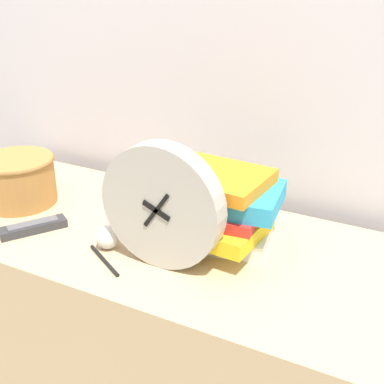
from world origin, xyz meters
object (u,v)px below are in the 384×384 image
object	(u,v)px
book_stack	(221,208)
pen	(104,260)
tv_remote	(33,227)
basket	(18,178)
crumpled_paper_ball	(108,237)
desk_clock	(162,206)

from	to	relation	value
book_stack	pen	distance (m)	0.27
tv_remote	pen	distance (m)	0.23
basket	crumpled_paper_ball	size ratio (longest dim) A/B	3.70
tv_remote	crumpled_paper_ball	size ratio (longest dim) A/B	2.86
tv_remote	crumpled_paper_ball	world-z (taller)	crumpled_paper_ball
tv_remote	pen	xyz separation A→B (m)	(0.23, -0.03, -0.01)
desk_clock	crumpled_paper_ball	distance (m)	0.17
basket	crumpled_paper_ball	bearing A→B (deg)	-14.10
basket	desk_clock	bearing A→B (deg)	-9.88
desk_clock	basket	distance (m)	0.49
basket	crumpled_paper_ball	distance (m)	0.35
book_stack	tv_remote	bearing A→B (deg)	-160.05
book_stack	pen	xyz separation A→B (m)	(-0.18, -0.18, -0.09)
pen	basket	bearing A→B (deg)	159.45
basket	pen	world-z (taller)	basket
basket	crumpled_paper_ball	xyz separation A→B (m)	(0.34, -0.08, -0.04)
desk_clock	tv_remote	bearing A→B (deg)	-176.26
desk_clock	book_stack	bearing A→B (deg)	60.53
crumpled_paper_ball	tv_remote	bearing A→B (deg)	-174.14
desk_clock	basket	xyz separation A→B (m)	(-0.48, 0.08, -0.07)
basket	book_stack	bearing A→B (deg)	4.47
desk_clock	book_stack	size ratio (longest dim) A/B	1.00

